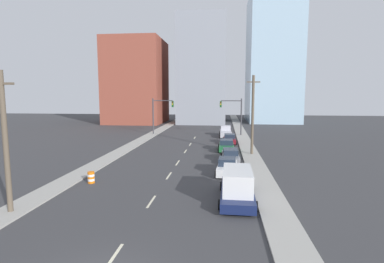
# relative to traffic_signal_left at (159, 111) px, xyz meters

# --- Properties ---
(sidewalk_left) EXTENTS (2.10, 96.86, 0.14)m
(sidewalk_left) POSITION_rel_traffic_signal_left_xyz_m (-1.18, 4.67, -4.19)
(sidewalk_left) COLOR #9E9B93
(sidewalk_left) RESTS_ON ground
(sidewalk_right) EXTENTS (2.10, 96.86, 0.14)m
(sidewalk_right) POSITION_rel_traffic_signal_left_xyz_m (15.21, 4.67, -4.19)
(sidewalk_right) COLOR #9E9B93
(sidewalk_right) RESTS_ON ground
(lane_stripe_at_2m) EXTENTS (0.16, 2.40, 0.01)m
(lane_stripe_at_2m) POSITION_rel_traffic_signal_left_xyz_m (7.01, -41.76, -4.25)
(lane_stripe_at_2m) COLOR beige
(lane_stripe_at_2m) RESTS_ON ground
(lane_stripe_at_9m) EXTENTS (0.16, 2.40, 0.01)m
(lane_stripe_at_9m) POSITION_rel_traffic_signal_left_xyz_m (7.01, -34.63, -4.25)
(lane_stripe_at_9m) COLOR beige
(lane_stripe_at_9m) RESTS_ON ground
(lane_stripe_at_16m) EXTENTS (0.16, 2.40, 0.01)m
(lane_stripe_at_16m) POSITION_rel_traffic_signal_left_xyz_m (7.01, -27.98, -4.25)
(lane_stripe_at_16m) COLOR beige
(lane_stripe_at_16m) RESTS_ON ground
(lane_stripe_at_21m) EXTENTS (0.16, 2.40, 0.01)m
(lane_stripe_at_21m) POSITION_rel_traffic_signal_left_xyz_m (7.01, -22.78, -4.25)
(lane_stripe_at_21m) COLOR beige
(lane_stripe_at_21m) RESTS_ON ground
(lane_stripe_at_28m) EXTENTS (0.16, 2.40, 0.01)m
(lane_stripe_at_28m) POSITION_rel_traffic_signal_left_xyz_m (7.01, -16.11, -4.25)
(lane_stripe_at_28m) COLOR beige
(lane_stripe_at_28m) RESTS_ON ground
(lane_stripe_at_33m) EXTENTS (0.16, 2.40, 0.01)m
(lane_stripe_at_33m) POSITION_rel_traffic_signal_left_xyz_m (7.01, -10.57, -4.25)
(lane_stripe_at_33m) COLOR beige
(lane_stripe_at_33m) RESTS_ON ground
(lane_stripe_at_40m) EXTENTS (0.16, 2.40, 0.01)m
(lane_stripe_at_40m) POSITION_rel_traffic_signal_left_xyz_m (7.01, -3.58, -4.25)
(lane_stripe_at_40m) COLOR beige
(lane_stripe_at_40m) RESTS_ON ground
(building_brick_left) EXTENTS (14.00, 16.00, 21.37)m
(building_brick_left) POSITION_rel_traffic_signal_left_xyz_m (-10.81, 23.17, 6.43)
(building_brick_left) COLOR brown
(building_brick_left) RESTS_ON ground
(building_office_center) EXTENTS (12.00, 20.00, 26.74)m
(building_office_center) POSITION_rel_traffic_signal_left_xyz_m (6.32, 27.17, 9.12)
(building_office_center) COLOR gray
(building_office_center) RESTS_ON ground
(building_glass_right) EXTENTS (13.00, 20.00, 33.90)m
(building_glass_right) POSITION_rel_traffic_signal_left_xyz_m (24.88, 31.17, 12.69)
(building_glass_right) COLOR #99B7CC
(building_glass_right) RESTS_ON ground
(traffic_signal_left) EXTENTS (3.96, 0.35, 6.64)m
(traffic_signal_left) POSITION_rel_traffic_signal_left_xyz_m (0.00, 0.00, 0.00)
(traffic_signal_left) COLOR #38383D
(traffic_signal_left) RESTS_ON ground
(traffic_signal_right) EXTENTS (3.96, 0.35, 6.64)m
(traffic_signal_right) POSITION_rel_traffic_signal_left_xyz_m (13.97, 0.00, 0.00)
(traffic_signal_right) COLOR #38383D
(traffic_signal_right) RESTS_ON ground
(utility_pole_left_near) EXTENTS (1.60, 0.32, 8.74)m
(utility_pole_left_near) POSITION_rel_traffic_signal_left_xyz_m (-1.16, -37.53, 0.24)
(utility_pole_left_near) COLOR brown
(utility_pole_left_near) RESTS_ON ground
(utility_pole_right_mid) EXTENTS (1.60, 0.32, 9.60)m
(utility_pole_right_mid) POSITION_rel_traffic_signal_left_xyz_m (15.36, -17.50, 0.67)
(utility_pole_right_mid) COLOR brown
(utility_pole_right_mid) RESTS_ON ground
(traffic_barrel) EXTENTS (0.56, 0.56, 0.95)m
(traffic_barrel) POSITION_rel_traffic_signal_left_xyz_m (1.00, -30.87, -3.78)
(traffic_barrel) COLOR orange
(traffic_barrel) RESTS_ON ground
(box_truck_navy) EXTENTS (2.57, 6.43, 2.25)m
(box_truck_navy) POSITION_rel_traffic_signal_left_xyz_m (12.88, -33.81, -3.19)
(box_truck_navy) COLOR #141E47
(box_truck_navy) RESTS_ON ground
(sedan_white) EXTENTS (2.20, 4.31, 1.52)m
(sedan_white) POSITION_rel_traffic_signal_left_xyz_m (12.27, -26.82, -3.57)
(sedan_white) COLOR silver
(sedan_white) RESTS_ON ground
(sedan_gray) EXTENTS (2.20, 4.86, 1.38)m
(sedan_gray) POSITION_rel_traffic_signal_left_xyz_m (12.69, -21.41, -3.62)
(sedan_gray) COLOR slate
(sedan_gray) RESTS_ON ground
(sedan_green) EXTENTS (2.18, 4.40, 1.50)m
(sedan_green) POSITION_rel_traffic_signal_left_xyz_m (12.30, -15.19, -3.57)
(sedan_green) COLOR #1E6033
(sedan_green) RESTS_ON ground
(sedan_maroon) EXTENTS (2.05, 4.43, 1.42)m
(sedan_maroon) POSITION_rel_traffic_signal_left_xyz_m (12.82, -9.01, -3.60)
(sedan_maroon) COLOR maroon
(sedan_maroon) RESTS_ON ground
(pickup_truck_silver) EXTENTS (2.28, 6.17, 1.85)m
(pickup_truck_silver) POSITION_rel_traffic_signal_left_xyz_m (12.29, -1.42, -3.49)
(pickup_truck_silver) COLOR #B2B2BC
(pickup_truck_silver) RESTS_ON ground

